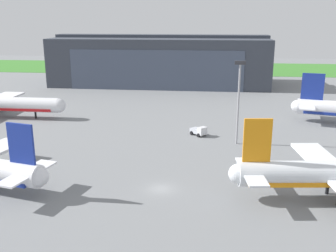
{
  "coord_description": "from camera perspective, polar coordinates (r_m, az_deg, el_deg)",
  "views": [
    {
      "loc": [
        7.89,
        -59.99,
        28.01
      ],
      "look_at": [
        -1.27,
        21.94,
        4.87
      ],
      "focal_mm": 41.82,
      "sensor_mm": 36.0,
      "label": 1
    }
  ],
  "objects": [
    {
      "name": "ground_plane",
      "position": [
        66.67,
        -1.02,
        -9.17
      ],
      "size": [
        440.0,
        440.0,
        0.0
      ],
      "primitive_type": "plane",
      "color": "slate"
    },
    {
      "name": "grass_field_strip",
      "position": [
        222.68,
        4.35,
        8.42
      ],
      "size": [
        440.0,
        56.0,
        0.08
      ],
      "primitive_type": "cube",
      "color": "#3C7F2E",
      "rests_on": "ground_plane"
    },
    {
      "name": "maintenance_hangar",
      "position": [
        169.44,
        -1.02,
        9.53
      ],
      "size": [
        89.21,
        33.96,
        20.68
      ],
      "color": "#383D47",
      "rests_on": "ground_plane"
    },
    {
      "name": "stair_truck",
      "position": [
        95.46,
        4.55,
        -0.72
      ],
      "size": [
        4.38,
        4.42,
        2.34
      ],
      "color": "silver",
      "rests_on": "ground_plane"
    },
    {
      "name": "apron_light_mast",
      "position": [
        87.93,
        10.26,
        4.29
      ],
      "size": [
        2.4,
        0.5,
        18.78
      ],
      "color": "#99999E",
      "rests_on": "ground_plane"
    }
  ]
}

